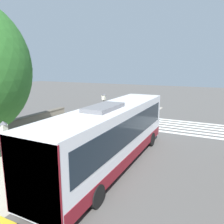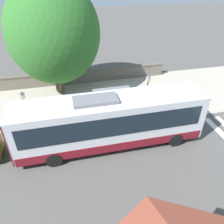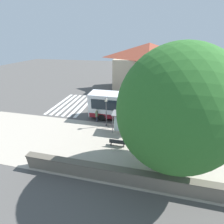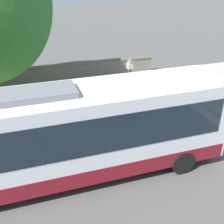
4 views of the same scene
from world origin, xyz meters
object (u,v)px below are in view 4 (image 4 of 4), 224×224
Objects in this scene: bench at (72,100)px; street_lamp_far at (129,91)px; pedestrian at (164,117)px; bus at (66,134)px; bus_shelter at (74,96)px.

street_lamp_far is at bearing 29.66° from bench.
pedestrian is 0.46× the size of street_lamp_far.
bench is 0.44× the size of street_lamp_far.
pedestrian is at bearing 107.84° from bus.
street_lamp_far reaches higher than pedestrian.
bench is (-6.02, 1.30, -1.49)m from bus.
bench is (-4.44, -3.61, -0.57)m from pedestrian.
pedestrian is (1.66, 3.98, -0.93)m from bus_shelter.
pedestrian is at bearing 63.78° from street_lamp_far.
bus_shelter is at bearing -112.58° from pedestrian.
bus reaches higher than bus_shelter.
bus is 6.34m from bench.
bus_shelter is 1.70× the size of pedestrian.
street_lamp_far is (0.91, 2.47, 0.33)m from bus_shelter.
street_lamp_far reaches higher than bus_shelter.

